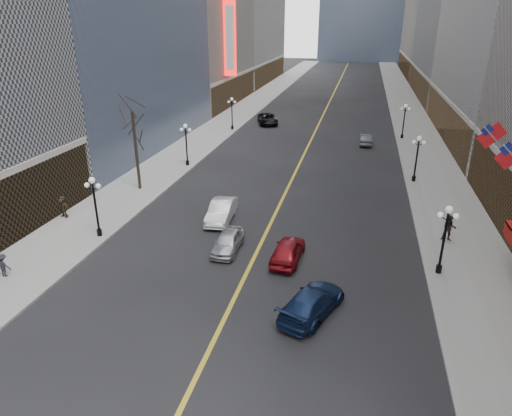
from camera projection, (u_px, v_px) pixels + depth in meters
The scene contains 21 objects.
sidewalk_east at pixel (416, 133), 64.25m from camera, with size 6.00×230.00×0.15m, color gray.
sidewalk_west at pixel (226, 123), 70.06m from camera, with size 6.00×230.00×0.15m, color gray.
lane_line at pixel (323, 115), 76.18m from camera, with size 0.25×200.00×0.02m, color gold.
streetlamp_east_1 at pixel (445, 233), 27.63m from camera, with size 1.26×0.44×4.52m.
streetlamp_east_2 at pixel (417, 154), 43.83m from camera, with size 1.26×0.44×4.52m.
streetlamp_east_3 at pixel (404, 117), 60.03m from camera, with size 1.26×0.44×4.52m.
streetlamp_west_1 at pixel (95, 201), 32.52m from camera, with size 1.26×0.44×4.52m.
streetlamp_west_2 at pixel (186, 140), 48.72m from camera, with size 1.26×0.44×4.52m.
streetlamp_west_3 at pixel (232, 110), 64.92m from camera, with size 1.26×0.44×4.52m.
flag_5 at pixel (494, 138), 31.52m from camera, with size 2.87×0.12×2.87m.
theatre_marquee at pixel (230, 38), 74.88m from camera, with size 2.00×0.55×12.00m.
tree_west_far at pixel (133, 124), 40.59m from camera, with size 3.60×3.60×7.92m.
car_nb_near at pixel (228, 241), 31.45m from camera, with size 1.64×4.09×1.39m, color #BABBC2.
car_nb_mid at pixel (221, 211), 36.19m from camera, with size 1.69×4.85×1.60m, color silver.
car_nb_far at pixel (268, 119), 69.54m from camera, with size 2.66×5.78×1.61m, color black.
car_sb_near at pixel (312, 302), 24.62m from camera, with size 2.07×5.09×1.48m, color #122143.
car_sb_mid at pixel (288, 250), 30.13m from camera, with size 1.78×4.41×1.50m, color maroon.
car_sb_far at pixel (366, 139), 58.14m from camera, with size 1.47×4.22×1.39m, color #434849.
ped_east_walk at pixel (449, 228), 32.46m from camera, with size 0.94×0.52×1.93m, color black.
ped_west_walk at pixel (3, 265), 27.99m from camera, with size 0.98×0.40×1.51m, color black.
ped_west_far at pixel (63, 207), 36.40m from camera, with size 1.63×0.47×1.76m, color #342B1D.
Camera 1 is at (6.22, 3.12, 14.89)m, focal length 32.00 mm.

